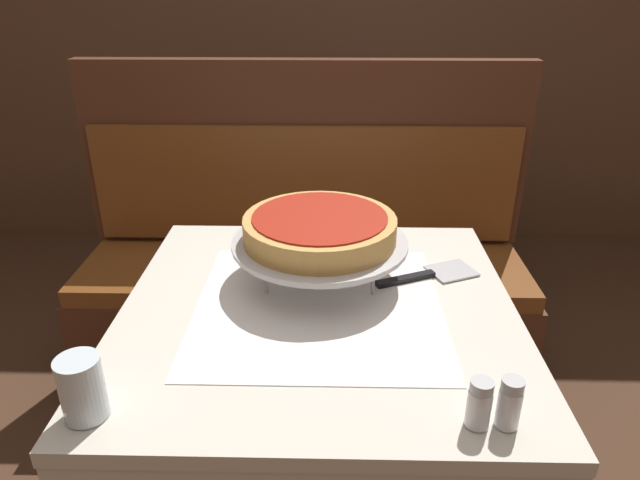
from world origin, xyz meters
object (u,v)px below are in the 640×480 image
deep_dish_pizza (320,228)px  salt_shaker (479,404)px  pizza_server (429,275)px  pepper_shaker (510,403)px  dining_table_front (319,343)px  water_glass_near (82,388)px  booth_bench (304,294)px  pizza_pan_stand (320,244)px  condiment_caddy (359,118)px  dining_table_rear (375,154)px

deep_dish_pizza → salt_shaker: 0.53m
pizza_server → deep_dish_pizza: bearing=-176.4°
pizza_server → pepper_shaker: 0.48m
deep_dish_pizza → pepper_shaker: size_ratio=3.93×
dining_table_front → pepper_shaker: 0.47m
pizza_server → water_glass_near: (-0.61, -0.47, 0.05)m
deep_dish_pizza → booth_bench: bearing=96.5°
pizza_pan_stand → salt_shaker: pizza_pan_stand is taller
condiment_caddy → dining_table_rear: bearing=-10.1°
pepper_shaker → pizza_pan_stand: bearing=123.1°
deep_dish_pizza → dining_table_rear: bearing=81.0°
pepper_shaker → booth_bench: bearing=108.9°
condiment_caddy → deep_dish_pizza: bearing=-95.8°
salt_shaker → dining_table_front: bearing=126.7°
salt_shaker → pepper_shaker: 0.05m
dining_table_front → pizza_server: pizza_server is taller
pizza_server → dining_table_front: bearing=-152.0°
booth_bench → dining_table_front: bearing=-84.6°
pizza_pan_stand → condiment_caddy: (0.14, 1.41, -0.05)m
water_glass_near → pepper_shaker: size_ratio=1.24×
dining_table_front → dining_table_rear: 1.53m
deep_dish_pizza → water_glass_near: (-0.36, -0.45, -0.07)m
dining_table_rear → booth_bench: (-0.29, -0.78, -0.29)m
pepper_shaker → pizza_server: bearing=95.8°
salt_shaker → condiment_caddy: 1.87m
dining_table_front → salt_shaker: salt_shaker is taller
dining_table_front → condiment_caddy: (0.15, 1.53, 0.13)m
booth_bench → condiment_caddy: size_ratio=9.01×
booth_bench → pepper_shaker: bearing=-71.1°
booth_bench → deep_dish_pizza: 0.82m
dining_table_rear → water_glass_near: (-0.58, -1.85, 0.18)m
dining_table_rear → booth_bench: bearing=-110.6°
dining_table_front → pepper_shaker: (0.30, -0.34, 0.14)m
dining_table_front → water_glass_near: water_glass_near is taller
pizza_server → pepper_shaker: bearing=-84.2°
pepper_shaker → condiment_caddy: condiment_caddy is taller
dining_table_front → salt_shaker: 0.44m
dining_table_rear → booth_bench: size_ratio=0.49×
booth_bench → deep_dish_pizza: size_ratio=4.55×
condiment_caddy → dining_table_front: bearing=-95.4°
pizza_pan_stand → booth_bench: bearing=96.5°
dining_table_front → pizza_pan_stand: size_ratio=2.11×
booth_bench → condiment_caddy: (0.21, 0.79, 0.45)m
water_glass_near → condiment_caddy: 1.93m
booth_bench → pizza_server: size_ratio=6.18×
dining_table_rear → pizza_pan_stand: bearing=-99.0°
dining_table_front → pepper_shaker: bearing=-48.7°
pizza_pan_stand → deep_dish_pizza: bearing=0.0°
dining_table_front → pepper_shaker: pepper_shaker is taller
dining_table_front → deep_dish_pizza: (0.00, 0.12, 0.22)m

